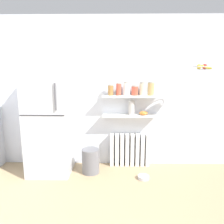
% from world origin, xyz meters
% --- Properties ---
extents(ground_plane, '(7.04, 7.04, 0.00)m').
position_xyz_m(ground_plane, '(0.00, 0.50, 0.00)').
color(ground_plane, '#9E8460').
extents(back_wall, '(7.04, 0.10, 2.60)m').
position_xyz_m(back_wall, '(0.00, 2.05, 1.30)').
color(back_wall, silver).
rests_on(back_wall, ground_plane).
extents(refrigerator, '(0.68, 0.69, 1.74)m').
position_xyz_m(refrigerator, '(-1.24, 1.67, 0.87)').
color(refrigerator, '#B7BABF').
rests_on(refrigerator, ground_plane).
extents(radiator, '(0.70, 0.12, 0.59)m').
position_xyz_m(radiator, '(0.10, 1.92, 0.29)').
color(radiator, white).
rests_on(radiator, ground_plane).
extents(wall_shelf_lower, '(0.95, 0.22, 0.02)m').
position_xyz_m(wall_shelf_lower, '(0.10, 1.89, 0.93)').
color(wall_shelf_lower, white).
extents(wall_shelf_upper, '(0.95, 0.22, 0.02)m').
position_xyz_m(wall_shelf_upper, '(0.10, 1.89, 1.27)').
color(wall_shelf_upper, white).
extents(storage_jar_0, '(0.09, 0.09, 0.18)m').
position_xyz_m(storage_jar_0, '(-0.24, 1.89, 1.37)').
color(storage_jar_0, olive).
rests_on(storage_jar_0, wall_shelf_upper).
extents(storage_jar_1, '(0.09, 0.09, 0.21)m').
position_xyz_m(storage_jar_1, '(-0.10, 1.89, 1.39)').
color(storage_jar_1, '#C64C38').
rests_on(storage_jar_1, wall_shelf_upper).
extents(storage_jar_2, '(0.11, 0.11, 0.23)m').
position_xyz_m(storage_jar_2, '(0.04, 1.89, 1.39)').
color(storage_jar_2, silver).
rests_on(storage_jar_2, wall_shelf_upper).
extents(storage_jar_3, '(0.11, 0.11, 0.17)m').
position_xyz_m(storage_jar_3, '(0.17, 1.89, 1.36)').
color(storage_jar_3, '#C64C38').
rests_on(storage_jar_3, wall_shelf_upper).
extents(storage_jar_4, '(0.12, 0.12, 0.22)m').
position_xyz_m(storage_jar_4, '(0.31, 1.89, 1.39)').
color(storage_jar_4, beige).
rests_on(storage_jar_4, wall_shelf_upper).
extents(storage_jar_5, '(0.11, 0.11, 0.23)m').
position_xyz_m(storage_jar_5, '(0.44, 1.89, 1.39)').
color(storage_jar_5, tan).
rests_on(storage_jar_5, wall_shelf_upper).
extents(vase, '(0.10, 0.10, 0.25)m').
position_xyz_m(vase, '(0.12, 1.89, 1.07)').
color(vase, '#B2ADA8').
rests_on(vase, wall_shelf_lower).
extents(shelf_bowl, '(0.15, 0.15, 0.07)m').
position_xyz_m(shelf_bowl, '(0.33, 1.89, 0.97)').
color(shelf_bowl, orange).
rests_on(shelf_bowl, wall_shelf_lower).
extents(trash_bin, '(0.29, 0.29, 0.41)m').
position_xyz_m(trash_bin, '(-0.57, 1.62, 0.21)').
color(trash_bin, slate).
rests_on(trash_bin, ground_plane).
extents(pet_food_bowl, '(0.18, 0.18, 0.05)m').
position_xyz_m(pet_food_bowl, '(0.30, 1.42, 0.03)').
color(pet_food_bowl, '#B7B7BC').
rests_on(pet_food_bowl, ground_plane).
extents(hanging_fruit_basket, '(0.30, 0.30, 0.09)m').
position_xyz_m(hanging_fruit_basket, '(1.14, 1.52, 1.75)').
color(hanging_fruit_basket, '#B2B2B7').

